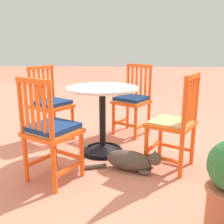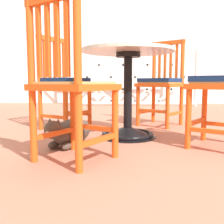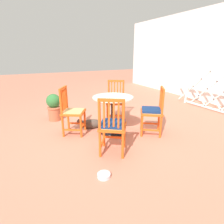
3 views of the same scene
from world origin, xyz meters
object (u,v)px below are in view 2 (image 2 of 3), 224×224
orange_chair_facing_out (71,87)px  orange_chair_tucked_in (63,84)px  tabby_cat (70,132)px  cafe_table (128,104)px  orange_chair_at_corner (161,84)px

orange_chair_facing_out → orange_chair_tucked_in: bearing=105.8°
orange_chair_tucked_in → tabby_cat: bearing=-73.5°
tabby_cat → orange_chair_facing_out: bearing=-75.6°
cafe_table → orange_chair_tucked_in: bearing=148.8°
orange_chair_at_corner → cafe_table: bearing=-118.5°
cafe_table → tabby_cat: cafe_table is taller
orange_chair_facing_out → tabby_cat: (-0.10, 0.38, -0.34)m
orange_chair_tucked_in → tabby_cat: size_ratio=1.23×
orange_chair_at_corner → tabby_cat: size_ratio=1.23×
cafe_table → tabby_cat: 0.56m
orange_chair_at_corner → orange_chair_facing_out: bearing=-116.7°
orange_chair_at_corner → orange_chair_tucked_in: bearing=-164.5°
cafe_table → orange_chair_tucked_in: (-0.63, 0.38, 0.16)m
orange_chair_facing_out → orange_chair_at_corner: bearing=63.3°
orange_chair_at_corner → orange_chair_tucked_in: size_ratio=1.00×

